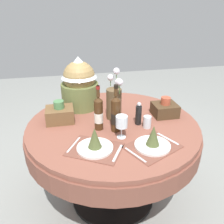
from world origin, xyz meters
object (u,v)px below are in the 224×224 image
object	(u,v)px
woven_basket_side_right	(165,109)
dining_table	(113,137)
tumbler_mid	(147,122)
gift_tub_back_left	(79,81)
pepper_mill	(139,114)
place_setting_right	(153,141)
wine_glass_right	(122,122)
place_setting_left	(95,143)
wine_bottle_left	(116,114)
woven_basket_side_left	(60,114)
wine_bottle_centre	(99,113)
flower_vase	(114,100)

from	to	relation	value
woven_basket_side_right	dining_table	bearing A→B (deg)	-174.61
tumbler_mid	gift_tub_back_left	xyz separation A→B (m)	(-0.46, 0.50, 0.19)
pepper_mill	dining_table	bearing A→B (deg)	162.57
place_setting_right	woven_basket_side_right	size ratio (longest dim) A/B	2.11
wine_glass_right	place_setting_left	bearing A→B (deg)	-151.82
wine_bottle_left	gift_tub_back_left	bearing A→B (deg)	113.57
gift_tub_back_left	woven_basket_side_right	bearing A→B (deg)	-25.92
wine_bottle_left	woven_basket_side_left	size ratio (longest dim) A/B	1.67
tumbler_mid	woven_basket_side_left	distance (m)	0.69
tumbler_mid	place_setting_left	bearing A→B (deg)	-154.14
wine_bottle_centre	tumbler_mid	size ratio (longest dim) A/B	3.66
wine_glass_right	place_setting_right	bearing A→B (deg)	-42.99
wine_glass_right	woven_basket_side_left	size ratio (longest dim) A/B	0.78
wine_glass_right	tumbler_mid	distance (m)	0.26
tumbler_mid	woven_basket_side_right	bearing A→B (deg)	38.11
place_setting_right	flower_vase	xyz separation A→B (m)	(-0.16, 0.47, 0.11)
wine_bottle_left	woven_basket_side_left	world-z (taller)	wine_bottle_left
woven_basket_side_left	place_setting_left	bearing A→B (deg)	-64.43
dining_table	wine_bottle_centre	xyz separation A→B (m)	(-0.12, -0.07, 0.26)
wine_bottle_centre	gift_tub_back_left	size ratio (longest dim) A/B	0.75
woven_basket_side_left	place_setting_right	bearing A→B (deg)	-40.27
wine_glass_right	woven_basket_side_left	world-z (taller)	woven_basket_side_left
wine_bottle_centre	place_setting_right	bearing A→B (deg)	-45.49
gift_tub_back_left	woven_basket_side_left	xyz separation A→B (m)	(-0.19, -0.25, -0.18)
gift_tub_back_left	woven_basket_side_left	size ratio (longest dim) A/B	2.12
place_setting_left	dining_table	bearing A→B (deg)	60.22
gift_tub_back_left	dining_table	bearing A→B (deg)	-59.27
wine_bottle_centre	woven_basket_side_left	bearing A→B (deg)	146.49
wine_bottle_centre	gift_tub_back_left	xyz separation A→B (m)	(-0.10, 0.44, 0.11)
pepper_mill	flower_vase	bearing A→B (deg)	137.68
flower_vase	tumbler_mid	world-z (taller)	flower_vase
dining_table	wine_glass_right	distance (m)	0.34
place_setting_right	woven_basket_side_left	xyz separation A→B (m)	(-0.60, 0.50, 0.02)
place_setting_left	wine_glass_right	bearing A→B (deg)	28.18
place_setting_right	pepper_mill	world-z (taller)	pepper_mill
place_setting_right	woven_basket_side_left	bearing A→B (deg)	139.73
wine_bottle_left	wine_bottle_centre	world-z (taller)	wine_bottle_left
pepper_mill	tumbler_mid	bearing A→B (deg)	-52.70
wine_bottle_left	gift_tub_back_left	xyz separation A→B (m)	(-0.22, 0.49, 0.10)
place_setting_left	flower_vase	world-z (taller)	flower_vase
tumbler_mid	pepper_mill	bearing A→B (deg)	127.30
tumbler_mid	wine_glass_right	bearing A→B (deg)	-156.33
wine_bottle_left	woven_basket_side_left	distance (m)	0.48
dining_table	place_setting_left	xyz separation A→B (m)	(-0.19, -0.33, 0.18)
tumbler_mid	woven_basket_side_left	size ratio (longest dim) A/B	0.43
place_setting_right	wine_bottle_left	bearing A→B (deg)	126.10
gift_tub_back_left	wine_bottle_left	bearing A→B (deg)	-66.43
wine_bottle_centre	tumbler_mid	bearing A→B (deg)	-8.52
dining_table	flower_vase	world-z (taller)	flower_vase
flower_vase	pepper_mill	bearing A→B (deg)	-42.32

